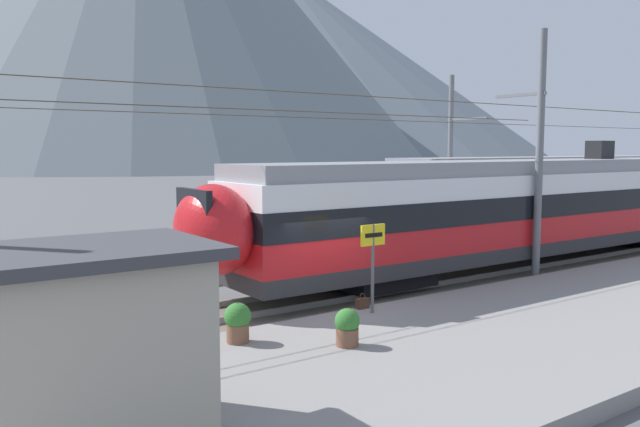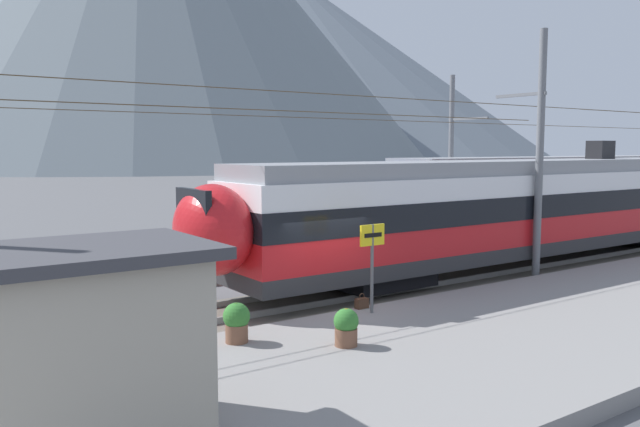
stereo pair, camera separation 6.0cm
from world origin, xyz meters
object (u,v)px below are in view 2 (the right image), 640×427
(train_near_platform, at_px, (529,206))
(catenary_mast_far_side, at_px, (453,154))
(handbag_beside_passenger, at_px, (94,388))
(handbag_near_sign, at_px, (362,303))
(platform_shelter, at_px, (68,346))
(train_far_track, at_px, (601,187))
(potted_plant_by_shelter, at_px, (346,326))
(catenary_mast_mid, at_px, (537,152))
(potted_plant_platform_edge, at_px, (237,320))
(platform_sign, at_px, (372,248))
(passenger_walking, at_px, (19,357))

(train_near_platform, bearing_deg, catenary_mast_far_side, 63.35)
(handbag_beside_passenger, height_order, handbag_near_sign, handbag_beside_passenger)
(handbag_near_sign, relative_size, platform_shelter, 0.10)
(train_far_track, bearing_deg, handbag_beside_passenger, -162.32)
(handbag_beside_passenger, relative_size, potted_plant_by_shelter, 0.57)
(train_far_track, height_order, handbag_near_sign, train_far_track)
(catenary_mast_mid, xyz_separation_m, potted_plant_platform_edge, (-11.39, -1.38, -3.34))
(train_near_platform, relative_size, platform_sign, 12.20)
(train_far_track, height_order, catenary_mast_far_side, catenary_mast_far_side)
(catenary_mast_mid, xyz_separation_m, platform_sign, (-7.65, -1.14, -2.23))
(potted_plant_by_shelter, bearing_deg, train_far_track, 21.25)
(train_far_track, distance_m, handbag_beside_passenger, 30.60)
(platform_sign, bearing_deg, train_far_track, 19.20)
(platform_sign, xyz_separation_m, platform_shelter, (-7.65, -3.06, -0.21))
(train_near_platform, distance_m, platform_shelter, 17.95)
(catenary_mast_far_side, distance_m, platform_shelter, 24.20)
(catenary_mast_mid, relative_size, potted_plant_platform_edge, 49.78)
(train_far_track, relative_size, platform_shelter, 8.39)
(catenary_mast_far_side, bearing_deg, potted_plant_platform_edge, -149.34)
(handbag_beside_passenger, distance_m, platform_shelter, 2.05)
(passenger_walking, distance_m, potted_plant_platform_edge, 4.62)
(platform_sign, distance_m, passenger_walking, 8.27)
(potted_plant_platform_edge, bearing_deg, train_near_platform, 12.42)
(platform_sign, xyz_separation_m, potted_plant_by_shelter, (-2.06, -1.70, -1.15))
(handbag_beside_passenger, bearing_deg, handbag_near_sign, 16.11)
(train_near_platform, bearing_deg, passenger_walking, -165.55)
(potted_plant_platform_edge, height_order, platform_shelter, platform_shelter)
(handbag_near_sign, bearing_deg, handbag_beside_passenger, -163.89)
(handbag_beside_passenger, bearing_deg, potted_plant_platform_edge, 22.31)
(train_far_track, height_order, handbag_beside_passenger, train_far_track)
(train_far_track, relative_size, potted_plant_platform_edge, 37.72)
(catenary_mast_mid, xyz_separation_m, handbag_beside_passenger, (-14.60, -2.69, -3.63))
(train_near_platform, bearing_deg, handbag_near_sign, -166.83)
(potted_plant_platform_edge, height_order, potted_plant_by_shelter, potted_plant_platform_edge)
(platform_sign, xyz_separation_m, passenger_walking, (-8.04, -1.84, -0.62))
(train_far_track, distance_m, catenary_mast_far_side, 9.66)
(handbag_near_sign, distance_m, platform_shelter, 8.58)
(handbag_near_sign, xyz_separation_m, platform_shelter, (-7.72, -3.53, 1.22))
(train_far_track, relative_size, catenary_mast_far_side, 0.76)
(handbag_near_sign, relative_size, potted_plant_platform_edge, 0.47)
(train_near_platform, relative_size, train_far_track, 0.84)
(train_far_track, relative_size, platform_sign, 14.46)
(catenary_mast_far_side, xyz_separation_m, potted_plant_by_shelter, (-14.91, -11.30, -3.24))
(catenary_mast_mid, distance_m, potted_plant_by_shelter, 10.67)
(passenger_walking, bearing_deg, potted_plant_by_shelter, 1.36)
(train_near_platform, height_order, train_far_track, same)
(potted_plant_by_shelter, bearing_deg, platform_sign, 39.49)
(handbag_near_sign, bearing_deg, potted_plant_by_shelter, -134.55)
(platform_sign, relative_size, platform_shelter, 0.58)
(catenary_mast_far_side, distance_m, potted_plant_platform_edge, 19.55)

